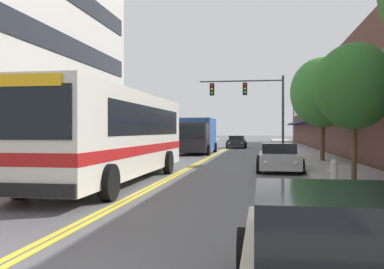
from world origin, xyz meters
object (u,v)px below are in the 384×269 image
car_silver_parked_right_mid (279,158)px  fire_hydrant (334,172)px  car_slate_blue_parked_left_near (151,148)px  car_red_parked_left_mid (171,145)px  car_charcoal_moving_lead (237,142)px  traffic_signal_mast (253,99)px  city_bus (115,132)px  street_tree_right_mid (354,86)px  car_champagne_parked_right_foreground (333,264)px  street_tree_right_far (323,92)px  box_truck (197,135)px

car_silver_parked_right_mid → fire_hydrant: size_ratio=5.23×
car_slate_blue_parked_left_near → fire_hydrant: (10.37, -16.10, -0.05)m
car_red_parked_left_mid → car_charcoal_moving_lead: size_ratio=1.07×
car_charcoal_moving_lead → traffic_signal_mast: size_ratio=0.73×
city_bus → car_red_parked_left_mid: bearing=96.8°
street_tree_right_mid → fire_hydrant: street_tree_right_mid is taller
city_bus → fire_hydrant: (7.64, -0.58, -1.27)m
car_slate_blue_parked_left_near → car_red_parked_left_mid: size_ratio=0.89×
city_bus → fire_hydrant: 7.77m
traffic_signal_mast → street_tree_right_mid: (3.87, -16.45, -0.82)m
car_charcoal_moving_lead → traffic_signal_mast: (2.00, -14.34, 3.63)m
street_tree_right_mid → city_bus: bearing=-174.8°
car_red_parked_left_mid → fire_hydrant: bearing=-65.9°
street_tree_right_mid → fire_hydrant: bearing=-123.9°
car_silver_parked_right_mid → city_bus: bearing=-139.6°
car_champagne_parked_right_foreground → street_tree_right_far: (2.83, 21.35, 3.52)m
traffic_signal_mast → car_red_parked_left_mid: bearing=144.3°
car_charcoal_moving_lead → box_truck: (-2.57, -11.93, 0.87)m
car_slate_blue_parked_left_near → traffic_signal_mast: size_ratio=0.70×
street_tree_right_mid → street_tree_right_far: street_tree_right_far is taller
car_charcoal_moving_lead → fire_hydrant: 32.51m
city_bus → car_silver_parked_right_mid: bearing=40.4°
traffic_signal_mast → car_silver_parked_right_mid: bearing=-83.2°
traffic_signal_mast → street_tree_right_far: (4.14, -6.59, -0.17)m
car_red_parked_left_mid → street_tree_right_mid: size_ratio=1.02×
box_truck → fire_hydrant: box_truck is taller
fire_hydrant → street_tree_right_far: bearing=84.0°
car_red_parked_left_mid → car_champagne_parked_right_foreground: bearing=-75.3°
car_silver_parked_right_mid → car_charcoal_moving_lead: 26.58m
car_red_parked_left_mid → car_silver_parked_right_mid: 19.45m
car_silver_parked_right_mid → car_charcoal_moving_lead: size_ratio=0.92×
city_bus → traffic_signal_mast: 18.02m
car_slate_blue_parked_left_near → fire_hydrant: car_slate_blue_parked_left_near is taller
fire_hydrant → car_champagne_parked_right_foreground: bearing=-99.2°
city_bus → car_charcoal_moving_lead: (2.69, 31.56, -1.19)m
car_red_parked_left_mid → fire_hydrant: car_red_parked_left_mid is taller
car_silver_parked_right_mid → street_tree_right_mid: street_tree_right_mid is taller
traffic_signal_mast → city_bus: bearing=-105.2°
car_champagne_parked_right_foreground → traffic_signal_mast: (-1.31, 27.94, 3.68)m
city_bus → car_red_parked_left_mid: (-2.70, 22.54, -1.23)m
car_charcoal_moving_lead → car_champagne_parked_right_foreground: bearing=-85.5°
traffic_signal_mast → fire_hydrant: bearing=-80.6°
city_bus → car_charcoal_moving_lead: size_ratio=2.63×
car_silver_parked_right_mid → traffic_signal_mast: 12.65m
car_champagne_parked_right_foreground → street_tree_right_mid: (2.56, 11.49, 2.86)m
car_charcoal_moving_lead → street_tree_right_mid: (5.86, -30.79, 2.81)m
car_slate_blue_parked_left_near → car_silver_parked_right_mid: size_ratio=1.04×
car_champagne_parked_right_foreground → car_charcoal_moving_lead: bearing=94.5°
city_bus → street_tree_right_mid: bearing=5.2°
car_silver_parked_right_mid → street_tree_right_far: size_ratio=0.70×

